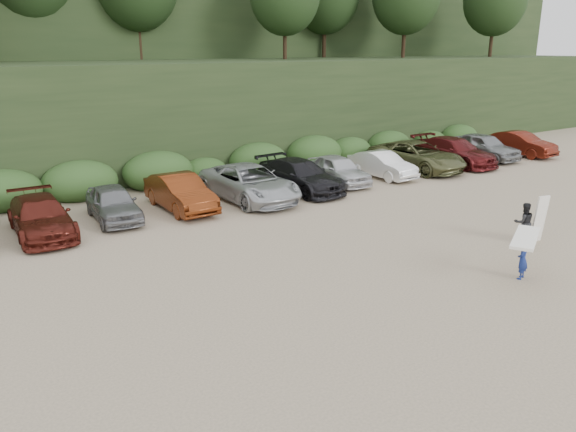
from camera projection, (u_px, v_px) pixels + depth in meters
ground at (381, 269)px, 17.93m from camera, size 120.00×120.00×0.00m
parked_cars at (293, 176)px, 27.39m from camera, size 39.41×6.35×1.64m
child_surfer at (524, 250)px, 16.96m from camera, size 2.32×1.65×1.38m
adult_surfer at (525, 222)px, 20.26m from camera, size 1.19×0.90×1.74m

